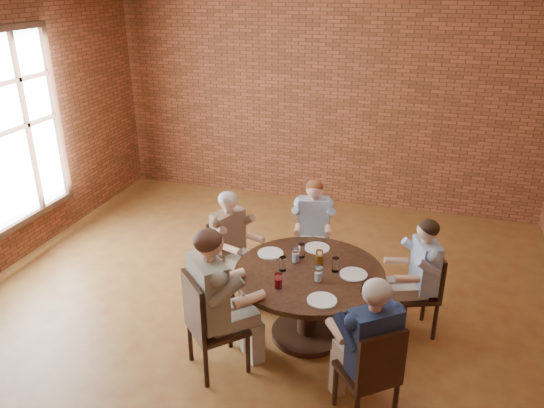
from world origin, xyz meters
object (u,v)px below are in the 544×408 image
(chair_a, at_px, (424,289))
(chair_b, at_px, (313,238))
(diner_b, at_px, (313,231))
(chair_d, at_px, (207,321))
(diner_d, at_px, (216,301))
(smartphone, at_px, (365,288))
(chair_c, at_px, (228,255))
(diner_e, at_px, (369,350))
(diner_a, at_px, (418,278))
(diner_c, at_px, (232,246))
(chair_e, at_px, (373,372))
(dining_table, at_px, (309,291))

(chair_a, distance_m, chair_b, 1.50)
(diner_b, bearing_deg, chair_d, -116.94)
(chair_b, distance_m, diner_d, 1.92)
(smartphone, bearing_deg, chair_a, 48.25)
(chair_c, distance_m, diner_e, 2.21)
(chair_c, bearing_deg, diner_e, -102.86)
(diner_e, bearing_deg, chair_b, -104.13)
(diner_a, height_order, diner_b, diner_a)
(chair_a, relative_size, chair_c, 0.99)
(diner_b, xyz_separation_m, chair_c, (-0.82, -0.61, -0.12))
(chair_c, xyz_separation_m, diner_c, (0.07, -0.03, 0.14))
(chair_c, bearing_deg, chair_e, -103.34)
(chair_e, height_order, diner_e, diner_e)
(chair_e, bearing_deg, diner_d, -48.63)
(chair_a, height_order, chair_d, chair_d)
(dining_table, height_order, diner_a, diner_a)
(chair_a, relative_size, chair_e, 0.96)
(diner_d, height_order, diner_e, diner_d)
(diner_e, relative_size, smartphone, 9.71)
(diner_a, distance_m, diner_e, 1.31)
(diner_d, bearing_deg, chair_b, -58.45)
(diner_c, distance_m, diner_d, 1.18)
(chair_d, xyz_separation_m, chair_e, (1.48, -0.20, -0.03))
(diner_b, xyz_separation_m, diner_d, (-0.47, -1.79, 0.09))
(diner_c, height_order, smartphone, diner_c)
(chair_a, height_order, smartphone, chair_a)
(chair_d, distance_m, diner_d, 0.20)
(diner_a, relative_size, diner_b, 1.01)
(chair_a, distance_m, chair_c, 2.11)
(diner_e, bearing_deg, diner_c, -77.08)
(chair_d, height_order, diner_e, diner_e)
(diner_d, bearing_deg, diner_e, -143.13)
(diner_d, distance_m, diner_e, 1.38)
(chair_e, bearing_deg, chair_b, -103.64)
(chair_b, height_order, diner_d, diner_d)
(chair_c, distance_m, smartphone, 1.74)
(diner_a, bearing_deg, chair_e, -33.14)
(diner_e, bearing_deg, chair_d, -43.30)
(chair_a, height_order, chair_b, chair_a)
(diner_d, bearing_deg, smartphone, -112.16)
(diner_a, bearing_deg, smartphone, -60.50)
(chair_b, xyz_separation_m, chair_c, (-0.81, -0.68, 0.01))
(dining_table, xyz_separation_m, diner_a, (1.00, 0.40, 0.09))
(diner_c, bearing_deg, chair_d, -143.82)
(diner_b, bearing_deg, chair_a, -39.01)
(diner_c, distance_m, diner_e, 2.13)
(chair_e, bearing_deg, diner_a, -139.45)
(chair_c, bearing_deg, diner_c, -90.00)
(diner_a, distance_m, chair_e, 1.37)
(diner_a, relative_size, chair_b, 1.41)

